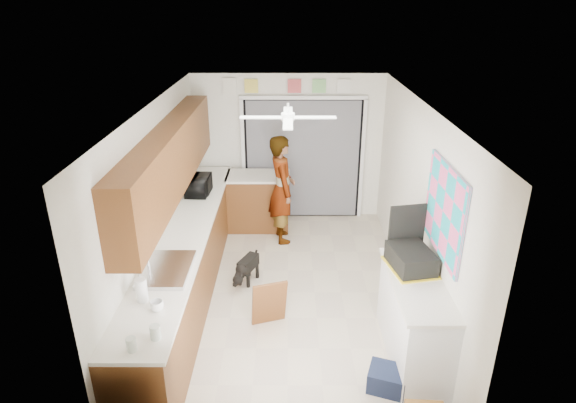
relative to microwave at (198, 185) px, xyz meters
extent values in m
plane|color=#B9A995|center=(1.32, -1.18, -1.07)|extent=(5.00, 5.00, 0.00)
plane|color=white|center=(1.32, -1.18, 1.43)|extent=(5.00, 5.00, 0.00)
plane|color=white|center=(1.32, 1.32, 0.18)|extent=(3.20, 0.00, 3.20)
plane|color=white|center=(1.32, -3.68, 0.18)|extent=(3.20, 0.00, 3.20)
plane|color=white|center=(-0.28, -1.18, 0.18)|extent=(0.00, 5.00, 5.00)
plane|color=white|center=(2.92, -1.18, 0.18)|extent=(0.00, 5.00, 5.00)
cube|color=brown|center=(0.02, -1.18, -0.62)|extent=(0.60, 4.80, 0.90)
cube|color=white|center=(0.03, -1.18, -0.15)|extent=(0.62, 4.80, 0.04)
cube|color=brown|center=(-0.12, -0.98, 0.73)|extent=(0.32, 4.00, 0.80)
cube|color=silver|center=(0.03, -2.18, -0.12)|extent=(0.50, 0.76, 0.06)
cylinder|color=silver|center=(-0.16, -2.18, -0.02)|extent=(0.03, 0.03, 0.22)
cube|color=brown|center=(0.82, 0.82, -0.62)|extent=(1.00, 0.60, 0.90)
cube|color=white|center=(0.82, 0.82, -0.15)|extent=(1.04, 0.64, 0.04)
cube|color=black|center=(1.57, 1.29, -0.02)|extent=(2.00, 0.06, 2.10)
cube|color=slate|center=(1.57, 1.25, -0.02)|extent=(1.90, 0.03, 2.05)
cube|color=white|center=(0.55, 1.26, -0.02)|extent=(0.06, 0.04, 2.10)
cube|color=white|center=(2.59, 1.26, -0.02)|extent=(0.06, 0.04, 2.10)
cube|color=white|center=(1.57, 1.26, 1.05)|extent=(2.10, 0.04, 0.06)
cube|color=#E2CF4B|center=(0.72, 1.29, 1.23)|extent=(0.22, 0.02, 0.22)
cube|color=#C64A4D|center=(1.42, 1.29, 1.23)|extent=(0.22, 0.02, 0.22)
cube|color=#77BD6C|center=(1.82, 1.29, 1.23)|extent=(0.22, 0.02, 0.22)
cube|color=white|center=(2.22, 1.29, 1.23)|extent=(0.22, 0.02, 0.22)
cube|color=silver|center=(0.37, 1.29, 1.23)|extent=(0.22, 0.02, 0.26)
cube|color=white|center=(2.67, -2.38, -0.62)|extent=(0.50, 1.40, 0.90)
cube|color=white|center=(2.66, -2.38, -0.15)|extent=(0.54, 1.44, 0.04)
cube|color=#FB5C9B|center=(2.90, -2.18, 0.58)|extent=(0.03, 1.15, 0.95)
cube|color=white|center=(1.32, -0.98, 1.25)|extent=(1.14, 1.14, 0.24)
imported|color=black|center=(0.00, 0.00, 0.00)|extent=(0.35, 0.50, 0.27)
imported|color=white|center=(0.11, -2.88, -0.08)|extent=(0.17, 0.17, 0.10)
cylinder|color=silver|center=(0.20, -3.28, -0.07)|extent=(0.12, 0.12, 0.13)
cylinder|color=silver|center=(0.04, -3.43, -0.07)|extent=(0.09, 0.09, 0.12)
cylinder|color=white|center=(-0.07, -2.72, -0.01)|extent=(0.15, 0.15, 0.24)
cube|color=black|center=(2.64, -2.11, -0.02)|extent=(0.49, 0.60, 0.23)
cube|color=yellow|center=(2.64, -2.11, -0.13)|extent=(0.55, 0.66, 0.02)
cube|color=black|center=(2.64, -1.82, 0.23)|extent=(0.42, 0.11, 0.50)
cube|color=black|center=(2.32, -2.87, -0.96)|extent=(0.45, 0.41, 0.23)
cube|color=brown|center=(1.11, -1.86, -0.76)|extent=(0.44, 0.28, 0.61)
imported|color=white|center=(1.23, 0.37, -0.21)|extent=(0.53, 0.70, 1.73)
cube|color=black|center=(0.78, -0.90, -0.87)|extent=(0.42, 0.57, 0.41)
camera|label=1|loc=(1.34, -6.60, 2.57)|focal=30.00mm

